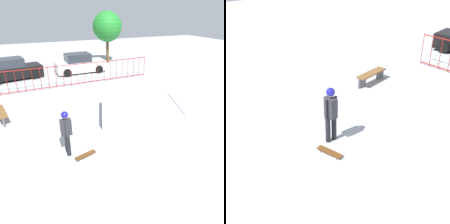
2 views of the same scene
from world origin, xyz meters
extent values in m
plane|color=#A8AAB2|center=(0.00, 0.00, 0.00)|extent=(60.00, 60.00, 0.00)
cube|color=#B0B3BB|center=(1.24, 0.50, 0.35)|extent=(4.28, 3.68, 0.70)
cube|color=#B0B3BB|center=(3.78, -0.44, 0.15)|extent=(2.59, 3.06, 0.30)
cylinder|color=gray|center=(2.93, -0.13, 0.70)|extent=(0.97, 2.47, 0.08)
cylinder|color=black|center=(-2.62, -1.05, 0.41)|extent=(0.15, 0.15, 0.82)
cylinder|color=black|center=(-2.62, -1.27, 0.41)|extent=(0.15, 0.15, 0.82)
cube|color=#2D2D33|center=(-2.62, -1.16, 1.12)|extent=(0.38, 0.22, 0.60)
cylinder|color=#2D2D33|center=(-2.62, -0.98, 1.12)|extent=(0.09, 0.09, 0.60)
cylinder|color=#2D2D33|center=(-2.62, -1.33, 1.12)|extent=(0.09, 0.09, 0.60)
sphere|color=tan|center=(-2.62, -1.16, 1.57)|extent=(0.22, 0.22, 0.22)
sphere|color=navy|center=(-2.62, -1.16, 1.60)|extent=(0.25, 0.25, 0.25)
cube|color=#593314|center=(-2.10, -1.60, 0.08)|extent=(0.82, 0.42, 0.02)
cylinder|color=silver|center=(-1.86, -1.41, 0.03)|extent=(0.06, 0.04, 0.06)
cylinder|color=silver|center=(-1.80, -1.63, 0.03)|extent=(0.06, 0.04, 0.06)
cylinder|color=silver|center=(-2.40, -1.57, 0.03)|extent=(0.06, 0.04, 0.06)
cylinder|color=silver|center=(-2.33, -1.79, 0.03)|extent=(0.06, 0.04, 0.06)
cylinder|color=maroon|center=(0.00, 6.54, 1.45)|extent=(10.57, 0.54, 0.05)
cylinder|color=maroon|center=(0.00, 6.54, 0.10)|extent=(10.57, 0.54, 0.05)
cylinder|color=maroon|center=(-4.78, 6.32, 0.75)|extent=(0.03, 0.03, 1.50)
cylinder|color=maroon|center=(-4.28, 6.34, 0.75)|extent=(0.03, 0.03, 1.50)
cylinder|color=maroon|center=(-3.77, 6.37, 0.75)|extent=(0.03, 0.03, 1.50)
cylinder|color=maroon|center=(-3.27, 6.39, 0.75)|extent=(0.03, 0.03, 1.50)
cylinder|color=maroon|center=(-2.77, 6.41, 0.75)|extent=(0.03, 0.03, 1.50)
cylinder|color=maroon|center=(-2.26, 6.44, 0.75)|extent=(0.03, 0.03, 1.50)
cylinder|color=maroon|center=(-1.76, 6.46, 0.75)|extent=(0.03, 0.03, 1.50)
cylinder|color=maroon|center=(-1.26, 6.48, 0.75)|extent=(0.03, 0.03, 1.50)
cylinder|color=maroon|center=(-0.75, 6.51, 0.75)|extent=(0.03, 0.03, 1.50)
cylinder|color=maroon|center=(-0.25, 6.53, 0.75)|extent=(0.03, 0.03, 1.50)
cylinder|color=maroon|center=(0.25, 6.55, 0.75)|extent=(0.03, 0.03, 1.50)
cylinder|color=maroon|center=(0.75, 6.58, 0.75)|extent=(0.03, 0.03, 1.50)
cylinder|color=maroon|center=(1.26, 6.60, 0.75)|extent=(0.03, 0.03, 1.50)
cylinder|color=maroon|center=(1.76, 6.62, 0.75)|extent=(0.03, 0.03, 1.50)
cylinder|color=maroon|center=(2.26, 6.65, 0.75)|extent=(0.03, 0.03, 1.50)
cylinder|color=maroon|center=(2.77, 6.67, 0.75)|extent=(0.03, 0.03, 1.50)
cylinder|color=maroon|center=(3.27, 6.69, 0.75)|extent=(0.03, 0.03, 1.50)
cylinder|color=maroon|center=(3.77, 6.72, 0.75)|extent=(0.03, 0.03, 1.50)
cylinder|color=maroon|center=(4.28, 6.74, 0.75)|extent=(0.03, 0.03, 1.50)
cylinder|color=maroon|center=(4.78, 6.76, 0.75)|extent=(0.03, 0.03, 1.50)
cylinder|color=maroon|center=(5.28, 6.79, 0.75)|extent=(0.03, 0.03, 1.50)
cube|color=brown|center=(-5.02, 2.70, 0.45)|extent=(0.71, 1.65, 0.06)
cube|color=#4C4C51|center=(-5.14, 3.33, 0.21)|extent=(0.08, 0.36, 0.42)
cube|color=#4C4C51|center=(-4.89, 2.06, 0.21)|extent=(0.08, 0.36, 0.42)
cube|color=black|center=(-4.45, 9.71, 0.56)|extent=(4.35, 2.45, 0.80)
cube|color=#262B33|center=(-4.65, 9.68, 1.28)|extent=(2.25, 1.85, 0.64)
cylinder|color=black|center=(-3.29, 10.81, 0.32)|extent=(0.67, 0.34, 0.64)
cylinder|color=black|center=(-2.96, 9.14, 0.32)|extent=(0.67, 0.34, 0.64)
cube|color=white|center=(0.77, 9.64, 0.56)|extent=(4.17, 1.87, 0.80)
cube|color=#262B33|center=(0.57, 9.63, 1.28)|extent=(2.06, 1.58, 0.64)
cylinder|color=black|center=(2.08, 10.54, 0.32)|extent=(0.65, 0.25, 0.64)
cylinder|color=black|center=(2.15, 8.84, 0.32)|extent=(0.65, 0.25, 0.64)
cylinder|color=black|center=(-0.61, 10.43, 0.32)|extent=(0.65, 0.25, 0.64)
cylinder|color=black|center=(-0.54, 8.73, 0.32)|extent=(0.65, 0.25, 0.64)
cylinder|color=brown|center=(4.27, 12.23, 1.28)|extent=(0.27, 0.27, 2.56)
sphere|color=#1F7B27|center=(4.27, 12.23, 3.40)|extent=(2.78, 2.78, 2.78)
camera|label=1|loc=(-3.58, -7.58, 4.79)|focal=33.41mm
camera|label=2|loc=(3.23, -5.34, 5.06)|focal=46.52mm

